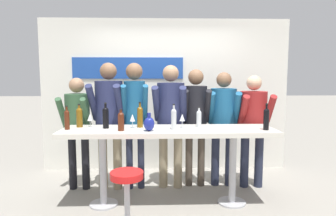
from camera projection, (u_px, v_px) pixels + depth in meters
The scene contains 23 objects.
ground_plane at pixel (168, 204), 3.87m from camera, with size 40.00×40.00×0.00m, color gray.
back_wall at pixel (165, 95), 5.24m from camera, with size 4.27×0.12×2.61m.
tasting_table at pixel (168, 139), 3.77m from camera, with size 2.67×0.65×0.99m.
bar_stool at pixel (127, 193), 3.11m from camera, with size 0.36×0.36×0.66m.
person_far_left at pixel (78, 121), 4.27m from camera, with size 0.42×0.52×1.62m.
person_left at pixel (109, 112), 4.27m from camera, with size 0.50×0.61×1.83m.
person_center_left at pixel (135, 110), 4.28m from camera, with size 0.39×0.55×1.83m.
person_center at pixel (171, 113), 4.33m from camera, with size 0.51×0.62×1.80m.
person_center_right at pixel (196, 114), 4.39m from camera, with size 0.42×0.54×1.74m.
person_right at pixel (223, 116), 4.42m from camera, with size 0.50×0.59×1.70m.
person_far_right at pixel (253, 119), 4.35m from camera, with size 0.47×0.55×1.66m.
wine_bottle_0 at pixel (140, 116), 3.83m from camera, with size 0.07×0.07×0.33m.
wine_bottle_1 at pixel (199, 118), 3.86m from camera, with size 0.06×0.06×0.26m.
wine_bottle_2 at pixel (266, 118), 3.65m from camera, with size 0.07×0.07×0.33m.
wine_bottle_3 at pixel (67, 119), 3.68m from camera, with size 0.06×0.06×0.30m.
wine_bottle_4 at pixel (106, 117), 3.77m from camera, with size 0.08×0.08×0.33m.
wine_bottle_5 at pixel (79, 116), 3.86m from camera, with size 0.08×0.08×0.30m.
wine_bottle_6 at pixel (174, 118), 3.69m from camera, with size 0.07×0.07×0.32m.
wine_bottle_7 at pixel (121, 120), 3.60m from camera, with size 0.08×0.08×0.27m.
wine_glass_0 at pixel (132, 118), 3.79m from camera, with size 0.07×0.07×0.18m.
wine_glass_1 at pixel (182, 118), 3.81m from camera, with size 0.07×0.07×0.18m.
wine_glass_2 at pixel (90, 118), 3.84m from camera, with size 0.07×0.07×0.18m.
decorative_vase at pixel (149, 124), 3.59m from camera, with size 0.13×0.13×0.22m.
Camera 1 is at (-0.13, -3.70, 1.66)m, focal length 32.00 mm.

